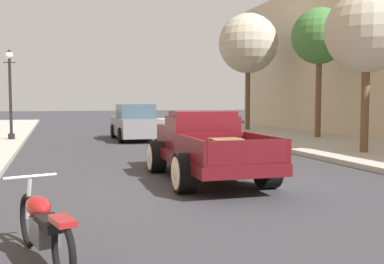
% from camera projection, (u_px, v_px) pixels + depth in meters
% --- Properties ---
extents(ground_plane, '(140.00, 140.00, 0.00)m').
position_uv_depth(ground_plane, '(210.00, 183.00, 10.07)').
color(ground_plane, '#333338').
extents(hotrod_truck_maroon, '(2.24, 4.96, 1.58)m').
position_uv_depth(hotrod_truck_maroon, '(203.00, 146.00, 10.74)').
color(hotrod_truck_maroon, '#510F14').
rests_on(hotrod_truck_maroon, ground).
extents(motorcycle_parked, '(0.79, 2.06, 0.93)m').
position_uv_depth(motorcycle_parked, '(43.00, 225.00, 5.09)').
color(motorcycle_parked, black).
rests_on(motorcycle_parked, ground).
extents(car_background_grey, '(1.87, 4.30, 1.65)m').
position_uv_depth(car_background_grey, '(135.00, 123.00, 20.94)').
color(car_background_grey, slate).
rests_on(car_background_grey, ground).
extents(street_lamp_far, '(0.50, 0.32, 3.85)m').
position_uv_depth(street_lamp_far, '(10.00, 87.00, 19.51)').
color(street_lamp_far, black).
rests_on(street_lamp_far, sidewalk_left).
extents(street_tree_nearest, '(2.66, 2.66, 5.22)m').
position_uv_depth(street_tree_nearest, '(367.00, 32.00, 14.54)').
color(street_tree_nearest, brown).
rests_on(street_tree_nearest, sidewalk_right).
extents(street_tree_second, '(2.52, 2.52, 5.82)m').
position_uv_depth(street_tree_second, '(319.00, 37.00, 20.48)').
color(street_tree_second, brown).
rests_on(street_tree_second, sidewalk_right).
extents(street_tree_third, '(3.36, 3.36, 6.55)m').
position_uv_depth(street_tree_third, '(248.00, 44.00, 25.71)').
color(street_tree_third, brown).
rests_on(street_tree_third, sidewalk_right).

